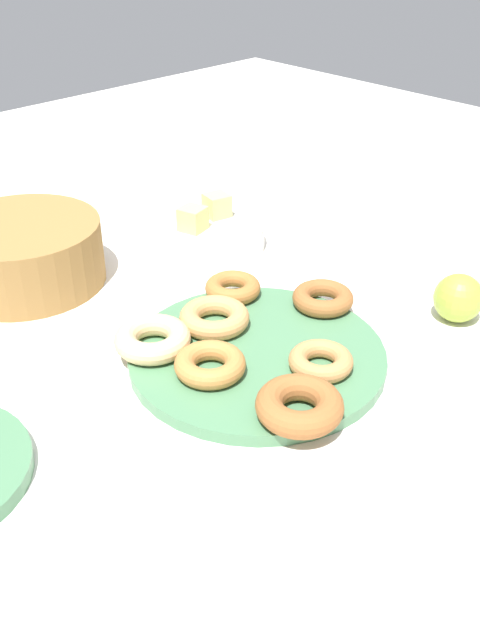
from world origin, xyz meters
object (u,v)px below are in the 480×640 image
object	(u,v)px
basket	(23,254)
apple	(458,298)
donut_0	(321,361)
donut_3	(323,298)
donut_2	(299,406)
fruit_bowl	(208,236)
donut_plate	(257,356)
melon_chunk_right	(217,205)
donut_1	(217,316)
donut_5	(233,288)
donut_6	(153,339)
donut_4	(210,364)
melon_chunk_left	(193,219)

from	to	relation	value
basket	apple	world-z (taller)	basket
donut_0	donut_3	bearing A→B (deg)	39.42
donut_2	fruit_bowl	bearing A→B (deg)	60.39
donut_plate	basket	bearing A→B (deg)	104.77
melon_chunk_right	apple	bearing A→B (deg)	-81.49
donut_plate	donut_1	distance (m)	0.08
donut_0	donut_5	distance (m)	0.20
donut_3	melon_chunk_right	size ratio (longest dim) A/B	2.25
donut_6	donut_4	bearing A→B (deg)	-79.13
donut_4	melon_chunk_left	distance (m)	0.34
donut_plate	melon_chunk_left	size ratio (longest dim) A/B	8.66
donut_6	melon_chunk_right	xyz separation A→B (m)	(0.29, 0.20, 0.03)
melon_chunk_right	donut_6	bearing A→B (deg)	-145.39
donut_3	donut_5	xyz separation A→B (m)	(-0.07, 0.10, -0.00)
donut_1	donut_6	distance (m)	0.09
donut_5	apple	size ratio (longest dim) A/B	1.17
donut_1	melon_chunk_right	bearing A→B (deg)	47.51
donut_1	melon_chunk_right	size ratio (longest dim) A/B	2.47
donut_3	melon_chunk_left	bearing A→B (deg)	90.20
basket	fruit_bowl	world-z (taller)	basket
fruit_bowl	donut_0	bearing A→B (deg)	-111.82
donut_1	donut_6	size ratio (longest dim) A/B	0.96
donut_plate	donut_1	size ratio (longest dim) A/B	3.50
donut_1	donut_2	bearing A→B (deg)	-107.28
basket	donut_0	bearing A→B (deg)	-74.56
donut_6	apple	distance (m)	0.40
donut_6	fruit_bowl	bearing A→B (deg)	35.82
donut_4	donut_6	xyz separation A→B (m)	(-0.02, 0.09, 0.00)
donut_plate	donut_4	distance (m)	0.07
basket	donut_5	bearing A→B (deg)	-56.56
donut_plate	melon_chunk_right	size ratio (longest dim) A/B	8.66
melon_chunk_right	fruit_bowl	bearing A→B (deg)	-156.80
melon_chunk_left	apple	xyz separation A→B (m)	(0.12, -0.39, -0.03)
donut_2	basket	distance (m)	0.49
fruit_bowl	melon_chunk_right	size ratio (longest dim) A/B	4.90
basket	donut_1	bearing A→B (deg)	-70.89
melon_chunk_left	melon_chunk_right	xyz separation A→B (m)	(0.06, 0.01, 0.00)
donut_1	donut_0	bearing A→B (deg)	-82.00
donut_0	donut_6	distance (m)	0.20
donut_1	donut_2	world-z (taller)	donut_2
donut_3	fruit_bowl	bearing A→B (deg)	83.45
donut_2	donut_4	xyz separation A→B (m)	(-0.02, 0.12, -0.00)
fruit_bowl	apple	bearing A→B (deg)	-76.84
melon_chunk_right	donut_2	bearing A→B (deg)	-122.04
donut_5	apple	distance (m)	0.30
donut_plate	donut_0	xyz separation A→B (m)	(0.03, -0.08, 0.02)
donut_5	melon_chunk_right	xyz separation A→B (m)	(0.13, 0.17, 0.03)
donut_5	donut_3	bearing A→B (deg)	-57.40
melon_chunk_right	apple	world-z (taller)	melon_chunk_right
donut_1	apple	bearing A→B (deg)	-37.08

